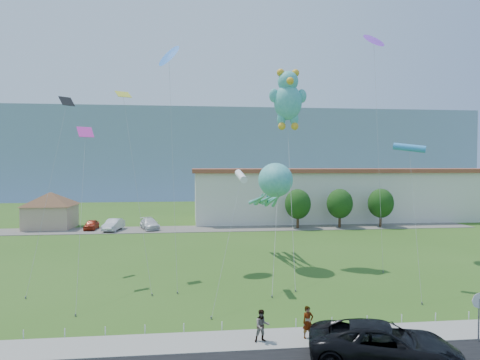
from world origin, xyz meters
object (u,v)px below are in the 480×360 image
at_px(pavilion, 51,207).
at_px(stop_sign, 479,305).
at_px(parked_car_red, 91,225).
at_px(parked_car_silver, 113,225).
at_px(parked_car_white, 150,224).
at_px(teddy_bear_kite, 288,98).
at_px(pedestrian_left, 308,322).
at_px(warehouse, 377,193).
at_px(pedestrian_right, 262,326).
at_px(suv, 384,345).
at_px(octopus_kite, 273,187).

distance_m(pavilion, stop_sign, 53.90).
height_order(parked_car_red, parked_car_silver, parked_car_silver).
distance_m(parked_car_white, teddy_bear_kite, 29.39).
relative_size(pavilion, pedestrian_left, 5.74).
xyz_separation_m(warehouse, pedestrian_left, (-24.79, -46.93, -3.22)).
distance_m(pedestrian_right, parked_car_red, 42.61).
bearing_deg(pavilion, stop_sign, -51.56).
bearing_deg(suv, pavilion, 50.70).
height_order(suv, pedestrian_left, suv).
bearing_deg(parked_car_silver, parked_car_white, 19.42).
bearing_deg(octopus_kite, warehouse, 52.68).
relative_size(pedestrian_left, pedestrian_right, 1.02).
bearing_deg(pavilion, octopus_kite, -43.13).
bearing_deg(octopus_kite, parked_car_silver, 129.06).
relative_size(pavilion, parked_car_silver, 1.99).
xyz_separation_m(stop_sign, suv, (-5.76, -1.83, -0.91)).
bearing_deg(pedestrian_left, warehouse, 50.49).
distance_m(pavilion, parked_car_silver, 9.87).
height_order(parked_car_silver, teddy_bear_kite, teddy_bear_kite).
xyz_separation_m(pavilion, pedestrian_left, (25.21, -40.93, -2.12)).
xyz_separation_m(pedestrian_left, parked_car_white, (-11.49, 38.33, -0.13)).
xyz_separation_m(suv, parked_car_red, (-21.84, 42.02, -0.26)).
bearing_deg(pedestrian_right, parked_car_silver, 102.83).
xyz_separation_m(pavilion, warehouse, (50.00, 6.00, 1.10)).
distance_m(pavilion, pedestrian_right, 47.08).
distance_m(suv, parked_car_red, 47.36).
distance_m(pedestrian_left, teddy_bear_kite, 21.92).
xyz_separation_m(pedestrian_left, teddy_bear_kite, (2.76, 16.76, 13.85)).
bearing_deg(parked_car_red, warehouse, 11.17).
height_order(parked_car_white, teddy_bear_kite, teddy_bear_kite).
relative_size(parked_car_white, octopus_kite, 0.34).
distance_m(warehouse, parked_car_red, 44.96).
relative_size(pavilion, parked_car_white, 1.87).
xyz_separation_m(warehouse, octopus_kite, (-23.50, -30.82, 2.72)).
xyz_separation_m(octopus_kite, teddy_bear_kite, (1.46, 0.65, 7.91)).
distance_m(stop_sign, teddy_bear_kite, 22.84).
bearing_deg(parked_car_white, parked_car_red, 158.64).
bearing_deg(parked_car_red, teddy_bear_kite, -44.24).
bearing_deg(pavilion, teddy_bear_kite, -40.84).
height_order(pavilion, teddy_bear_kite, teddy_bear_kite).
relative_size(suv, parked_car_red, 1.72).
relative_size(pavilion, octopus_kite, 0.63).
height_order(warehouse, parked_car_silver, warehouse).
xyz_separation_m(pedestrian_right, parked_car_white, (-9.13, 38.51, -0.11)).
bearing_deg(parked_car_silver, stop_sign, -46.96).
bearing_deg(pedestrian_right, parked_car_red, 106.21).
bearing_deg(parked_car_red, stop_sign, -54.65).
bearing_deg(parked_car_silver, warehouse, 23.68).
relative_size(warehouse, teddy_bear_kite, 3.53).
bearing_deg(pedestrian_right, pedestrian_left, -2.91).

